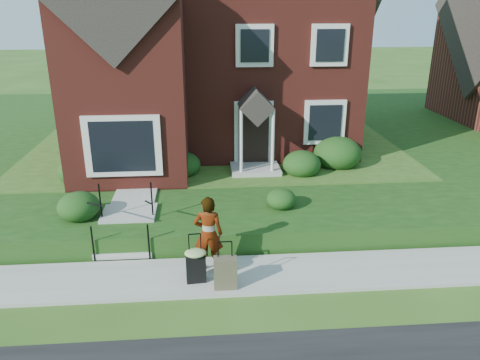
{
  "coord_description": "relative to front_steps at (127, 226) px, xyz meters",
  "views": [
    {
      "loc": [
        -0.48,
        -9.16,
        5.8
      ],
      "look_at": [
        0.42,
        2.0,
        1.6
      ],
      "focal_mm": 35.0,
      "sensor_mm": 36.0,
      "label": 1
    }
  ],
  "objects": [
    {
      "name": "sidewalk",
      "position": [
        2.5,
        -1.84,
        -0.43
      ],
      "size": [
        60.0,
        1.6,
        0.08
      ],
      "primitive_type": "cube",
      "color": "#9E9B93",
      "rests_on": "ground"
    },
    {
      "name": "woman",
      "position": [
        2.07,
        -1.59,
        0.51
      ],
      "size": [
        0.7,
        0.5,
        1.8
      ],
      "primitive_type": "imported",
      "rotation": [
        0.0,
        0.0,
        3.04
      ],
      "color": "#999999",
      "rests_on": "sidewalk"
    },
    {
      "name": "terrace",
      "position": [
        6.5,
        9.06,
        -0.17
      ],
      "size": [
        44.0,
        20.0,
        0.6
      ],
      "primitive_type": "cube",
      "color": "#193C10",
      "rests_on": "ground"
    },
    {
      "name": "suitcase_olive",
      "position": [
        2.4,
        -2.36,
        -0.04
      ],
      "size": [
        0.5,
        0.28,
        1.07
      ],
      "rotation": [
        0.0,
        0.0,
        -0.01
      ],
      "color": "#4E4934",
      "rests_on": "sidewalk"
    },
    {
      "name": "front_steps",
      "position": [
        0.0,
        0.0,
        0.0
      ],
      "size": [
        1.4,
        2.02,
        1.5
      ],
      "color": "#9E9B93",
      "rests_on": "ground"
    },
    {
      "name": "walkway",
      "position": [
        0.0,
        3.16,
        0.16
      ],
      "size": [
        1.2,
        6.0,
        0.06
      ],
      "primitive_type": "cube",
      "color": "#9E9B93",
      "rests_on": "terrace"
    },
    {
      "name": "ground",
      "position": [
        2.5,
        -1.84,
        -0.47
      ],
      "size": [
        120.0,
        120.0,
        0.0
      ],
      "primitive_type": "plane",
      "color": "#2D5119",
      "rests_on": "ground"
    },
    {
      "name": "suitcase_black",
      "position": [
        1.77,
        -2.07,
        0.05
      ],
      "size": [
        0.5,
        0.42,
        1.14
      ],
      "rotation": [
        0.0,
        0.0,
        0.08
      ],
      "color": "black",
      "rests_on": "sidewalk"
    },
    {
      "name": "foundation_shrubs",
      "position": [
        3.15,
        3.07,
        0.6
      ],
      "size": [
        9.9,
        4.92,
        1.15
      ],
      "color": "black",
      "rests_on": "terrace"
    },
    {
      "name": "main_house",
      "position": [
        2.29,
        7.76,
        4.79
      ],
      "size": [
        10.4,
        10.2,
        9.4
      ],
      "color": "maroon",
      "rests_on": "terrace"
    }
  ]
}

